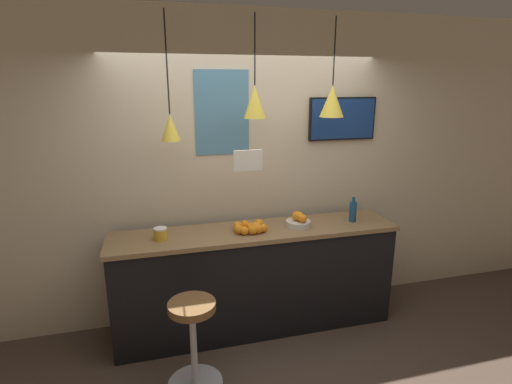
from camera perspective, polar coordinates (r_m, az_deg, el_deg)
ground_plane at (r=3.56m, az=2.91°, el=-24.08°), size 14.00×14.00×0.00m
back_wall at (r=3.83m, az=-1.48°, el=3.09°), size 8.00×0.06×2.90m
service_counter at (r=3.80m, az=0.00°, el=-12.33°), size 2.59×0.55×0.99m
bar_stool at (r=3.19m, az=-8.99°, el=-19.24°), size 0.42×0.42×0.71m
fruit_bowl at (r=3.67m, az=6.11°, el=-4.02°), size 0.22×0.22×0.15m
orange_pile at (r=3.53m, az=-0.64°, el=-5.09°), size 0.30×0.23×0.09m
juice_bottle at (r=3.88m, az=13.68°, el=-2.67°), size 0.07×0.07×0.24m
spread_jar at (r=3.45m, az=-13.50°, el=-5.83°), size 0.11×0.11×0.10m
pendant_lamp_left at (r=3.31m, az=-12.14°, el=9.15°), size 0.15×0.15×0.99m
pendant_lamp_middle at (r=3.41m, az=-0.17°, el=12.78°), size 0.19×0.19×0.83m
pendant_lamp_right at (r=3.65m, az=10.82°, el=12.63°), size 0.21×0.21×0.83m
mounted_tv at (r=4.04m, az=12.24°, el=10.19°), size 0.69×0.04×0.41m
hanging_menu_board at (r=3.21m, az=-1.14°, el=4.52°), size 0.24×0.01×0.17m
wall_poster at (r=3.67m, az=-4.87°, el=11.19°), size 0.49×0.01×0.75m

